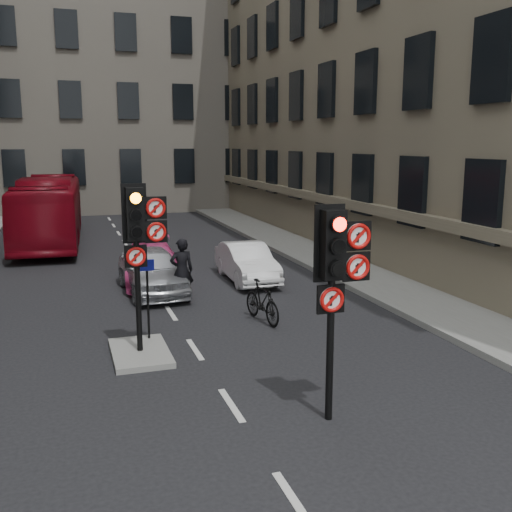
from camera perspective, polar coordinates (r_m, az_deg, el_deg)
ground at (r=9.12m, az=1.23°, el=-19.05°), size 120.00×120.00×0.00m
pavement_right at (r=22.25m, az=8.60°, el=-0.85°), size 3.00×50.00×0.16m
centre_island at (r=13.32m, az=-10.96°, el=-9.04°), size 1.20×2.00×0.12m
building_far at (r=45.86m, az=-15.30°, el=17.31°), size 30.00×14.00×20.00m
signal_near at (r=9.60m, az=7.73°, el=-1.05°), size 0.91×0.40×3.58m
signal_far at (r=12.68m, az=-11.00°, el=2.29°), size 0.91×0.40×3.58m
car_silver at (r=18.46m, az=-9.89°, el=-1.33°), size 1.89×4.20×1.40m
car_white at (r=19.77m, az=-0.88°, el=-0.60°), size 1.38×3.79×1.24m
car_pink at (r=19.86m, az=-9.90°, el=-0.65°), size 2.17×4.55×1.28m
bus_red at (r=28.53m, az=-19.11°, el=4.12°), size 3.03×10.85×2.99m
motorcycle at (r=15.30m, az=0.59°, el=-4.36°), size 0.78×1.83×1.06m
motorcyclist at (r=17.19m, az=-7.08°, el=-1.38°), size 0.69×0.47×1.86m
info_sign at (r=13.69m, az=-10.29°, el=-3.00°), size 0.32×0.09×1.84m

